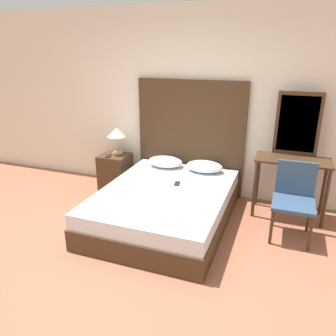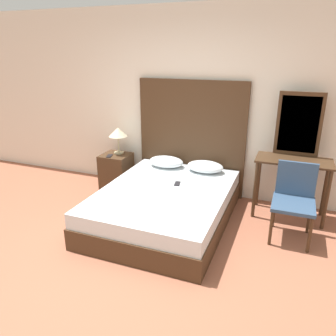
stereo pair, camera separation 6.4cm
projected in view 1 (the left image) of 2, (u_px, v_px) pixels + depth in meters
ground_plane at (120, 273)px, 3.27m from camera, size 16.00×16.00×0.00m
wall_back at (189, 104)px, 4.81m from camera, size 10.00×0.06×2.70m
bed at (165, 205)px, 4.19m from camera, size 1.55×2.05×0.45m
headboard at (190, 138)px, 4.90m from camera, size 1.63×0.05×1.70m
pillow_left at (165, 162)px, 4.88m from camera, size 0.52×0.36×0.15m
pillow_right at (204, 166)px, 4.69m from camera, size 0.52×0.36×0.15m
phone_on_bed at (177, 184)px, 4.27m from camera, size 0.10×0.16×0.01m
nightstand at (115, 171)px, 5.19m from camera, size 0.43×0.42×0.56m
table_lamp at (117, 133)px, 5.05m from camera, size 0.29×0.29×0.41m
phone_on_nightstand at (108, 156)px, 5.02m from camera, size 0.11×0.16×0.01m
vanity_desk at (292, 170)px, 4.20m from camera, size 0.93×0.46×0.79m
vanity_mirror at (298, 124)px, 4.19m from camera, size 0.55×0.03×0.82m
chair at (294, 195)px, 3.80m from camera, size 0.47×0.50×0.88m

